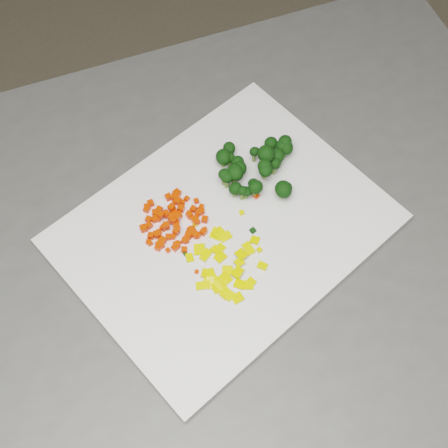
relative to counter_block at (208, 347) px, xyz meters
name	(u,v)px	position (x,y,z in m)	size (l,w,h in m)	color
ground	(282,422)	(0.15, -0.13, -0.45)	(4.00, 4.00, 0.00)	#716550
counter_block	(208,347)	(0.00, 0.00, 0.00)	(1.07, 0.75, 0.90)	#484846
cutting_board	(224,229)	(0.04, 0.01, 0.46)	(0.42, 0.33, 0.01)	silver
carrot_pile	(174,218)	(-0.02, 0.05, 0.47)	(0.09, 0.09, 0.03)	red
pepper_pile	(229,262)	(0.03, -0.04, 0.47)	(0.11, 0.11, 0.01)	#D6BD0B
broccoli_pile	(260,163)	(0.12, 0.08, 0.49)	(0.11, 0.11, 0.05)	black
carrot_cube_0	(196,223)	(0.01, 0.03, 0.46)	(0.01, 0.01, 0.01)	red
carrot_cube_1	(151,236)	(-0.06, 0.04, 0.47)	(0.01, 0.01, 0.01)	red
carrot_cube_2	(177,229)	(-0.02, 0.03, 0.47)	(0.01, 0.01, 0.01)	red
carrot_cube_3	(189,213)	(0.00, 0.05, 0.46)	(0.01, 0.01, 0.01)	red
carrot_cube_4	(173,220)	(-0.02, 0.05, 0.47)	(0.01, 0.01, 0.01)	red
carrot_cube_5	(175,219)	(-0.02, 0.05, 0.47)	(0.01, 0.01, 0.01)	red
carrot_cube_6	(187,199)	(0.01, 0.07, 0.46)	(0.01, 0.01, 0.01)	red
carrot_cube_7	(177,193)	(0.00, 0.09, 0.47)	(0.01, 0.01, 0.01)	red
carrot_cube_8	(183,202)	(0.00, 0.07, 0.46)	(0.01, 0.01, 0.01)	red
carrot_cube_9	(190,229)	(0.00, 0.03, 0.46)	(0.01, 0.01, 0.01)	red
carrot_cube_10	(163,240)	(-0.05, 0.02, 0.47)	(0.01, 0.01, 0.01)	red
carrot_cube_11	(177,194)	(0.00, 0.09, 0.47)	(0.01, 0.01, 0.01)	red
carrot_cube_12	(174,213)	(-0.02, 0.06, 0.47)	(0.01, 0.01, 0.01)	red
carrot_cube_13	(144,228)	(-0.06, 0.05, 0.47)	(0.01, 0.01, 0.01)	red
carrot_cube_14	(193,209)	(0.01, 0.05, 0.47)	(0.01, 0.01, 0.01)	red
carrot_cube_15	(160,245)	(-0.05, 0.02, 0.47)	(0.01, 0.01, 0.01)	red
carrot_cube_16	(147,207)	(-0.05, 0.08, 0.46)	(0.01, 0.01, 0.01)	red
carrot_cube_17	(161,215)	(-0.03, 0.06, 0.47)	(0.01, 0.01, 0.01)	red
carrot_cube_18	(196,201)	(0.02, 0.07, 0.46)	(0.01, 0.01, 0.01)	red
carrot_cube_19	(184,250)	(-0.02, 0.00, 0.46)	(0.01, 0.01, 0.01)	red
carrot_cube_20	(202,211)	(0.02, 0.05, 0.46)	(0.01, 0.01, 0.01)	red
carrot_cube_21	(172,209)	(-0.02, 0.07, 0.46)	(0.01, 0.01, 0.01)	red
carrot_cube_22	(185,240)	(-0.02, 0.01, 0.47)	(0.01, 0.01, 0.01)	red
carrot_cube_23	(189,235)	(-0.01, 0.02, 0.47)	(0.01, 0.01, 0.01)	red
carrot_cube_24	(149,219)	(-0.05, 0.06, 0.47)	(0.01, 0.01, 0.01)	red
carrot_cube_25	(159,210)	(-0.03, 0.07, 0.47)	(0.01, 0.01, 0.01)	red
carrot_cube_26	(157,234)	(-0.05, 0.04, 0.47)	(0.01, 0.01, 0.01)	red
carrot_cube_27	(173,237)	(-0.03, 0.02, 0.46)	(0.01, 0.01, 0.01)	red
carrot_cube_28	(147,210)	(-0.05, 0.08, 0.47)	(0.01, 0.01, 0.01)	red
carrot_cube_29	(159,232)	(-0.05, 0.04, 0.46)	(0.01, 0.01, 0.01)	red
carrot_cube_30	(158,247)	(-0.05, 0.02, 0.47)	(0.01, 0.01, 0.01)	red
carrot_cube_31	(155,213)	(-0.04, 0.07, 0.47)	(0.01, 0.01, 0.01)	red
carrot_cube_32	(168,197)	(-0.01, 0.09, 0.47)	(0.01, 0.01, 0.01)	red
carrot_cube_33	(195,235)	(0.00, 0.02, 0.47)	(0.01, 0.01, 0.01)	red
carrot_cube_34	(176,231)	(-0.02, 0.03, 0.47)	(0.01, 0.01, 0.01)	red
carrot_cube_35	(203,232)	(0.01, 0.02, 0.47)	(0.01, 0.01, 0.01)	red
carrot_cube_36	(148,208)	(-0.05, 0.08, 0.46)	(0.01, 0.01, 0.01)	red
carrot_cube_37	(156,218)	(-0.04, 0.06, 0.47)	(0.01, 0.01, 0.01)	red
carrot_cube_38	(164,228)	(-0.04, 0.04, 0.47)	(0.01, 0.01, 0.01)	red
carrot_cube_39	(189,215)	(0.00, 0.05, 0.47)	(0.01, 0.01, 0.01)	red
carrot_cube_40	(177,217)	(-0.02, 0.05, 0.47)	(0.01, 0.01, 0.01)	red
carrot_cube_41	(143,227)	(-0.06, 0.05, 0.46)	(0.01, 0.01, 0.01)	red
carrot_cube_42	(171,207)	(-0.02, 0.06, 0.47)	(0.01, 0.01, 0.01)	red
carrot_cube_43	(149,226)	(-0.05, 0.05, 0.47)	(0.01, 0.01, 0.01)	red
carrot_cube_44	(181,208)	(0.00, 0.06, 0.47)	(0.01, 0.01, 0.01)	red
carrot_cube_45	(205,219)	(0.02, 0.03, 0.47)	(0.01, 0.01, 0.01)	red
carrot_cube_46	(162,241)	(-0.05, 0.02, 0.47)	(0.01, 0.01, 0.01)	red
carrot_cube_47	(192,230)	(0.00, 0.02, 0.47)	(0.01, 0.01, 0.01)	red
carrot_cube_48	(174,197)	(-0.01, 0.08, 0.47)	(0.01, 0.01, 0.01)	red
carrot_cube_49	(195,220)	(0.01, 0.04, 0.46)	(0.01, 0.01, 0.01)	red
carrot_cube_50	(205,230)	(0.01, 0.02, 0.46)	(0.01, 0.01, 0.01)	red
carrot_cube_51	(174,203)	(-0.01, 0.07, 0.46)	(0.01, 0.01, 0.01)	red
carrot_cube_52	(174,221)	(-0.02, 0.05, 0.47)	(0.01, 0.01, 0.01)	red
carrot_cube_53	(150,243)	(-0.06, 0.03, 0.46)	(0.01, 0.01, 0.01)	red
carrot_cube_54	(176,198)	(0.00, 0.08, 0.47)	(0.01, 0.01, 0.01)	red
carrot_cube_55	(160,242)	(-0.05, 0.02, 0.46)	(0.01, 0.01, 0.01)	red
carrot_cube_56	(177,245)	(-0.03, 0.01, 0.47)	(0.01, 0.01, 0.01)	red
carrot_cube_57	(187,239)	(-0.01, 0.01, 0.47)	(0.01, 0.01, 0.01)	red
carrot_cube_58	(166,214)	(-0.03, 0.06, 0.47)	(0.01, 0.01, 0.01)	red
carrot_cube_59	(160,244)	(-0.05, 0.02, 0.47)	(0.01, 0.01, 0.01)	red
carrot_cube_60	(199,213)	(0.02, 0.05, 0.47)	(0.01, 0.01, 0.01)	red
carrot_cube_61	(202,207)	(0.02, 0.05, 0.46)	(0.01, 0.01, 0.01)	red
carrot_cube_62	(148,242)	(-0.06, 0.03, 0.46)	(0.01, 0.01, 0.01)	red
carrot_cube_63	(191,217)	(0.00, 0.04, 0.46)	(0.01, 0.01, 0.01)	red
carrot_cube_64	(178,201)	(0.00, 0.07, 0.47)	(0.01, 0.01, 0.01)	red
carrot_cube_65	(168,250)	(-0.04, 0.01, 0.46)	(0.01, 0.01, 0.01)	red
carrot_cube_66	(166,225)	(-0.03, 0.04, 0.47)	(0.01, 0.01, 0.01)	red
carrot_cube_67	(172,218)	(-0.02, 0.05, 0.47)	(0.01, 0.01, 0.01)	red
carrot_cube_68	(198,235)	(0.00, 0.01, 0.46)	(0.01, 0.01, 0.01)	red
carrot_cube_69	(194,219)	(0.01, 0.04, 0.46)	(0.01, 0.01, 0.01)	red
carrot_cube_70	(172,216)	(-0.02, 0.05, 0.47)	(0.01, 0.01, 0.01)	red
carrot_cube_71	(168,237)	(-0.04, 0.03, 0.46)	(0.01, 0.01, 0.01)	red
carrot_cube_72	(151,203)	(-0.04, 0.09, 0.47)	(0.01, 0.01, 0.01)	red
carrot_cube_73	(178,244)	(-0.03, 0.01, 0.46)	(0.01, 0.01, 0.01)	red
carrot_cube_74	(176,225)	(-0.02, 0.04, 0.47)	(0.01, 0.01, 0.01)	red
carrot_cube_75	(196,221)	(0.01, 0.03, 0.47)	(0.01, 0.01, 0.01)	red
carrot_cube_76	(179,215)	(-0.01, 0.05, 0.47)	(0.01, 0.01, 0.01)	red
carrot_cube_77	(175,248)	(-0.03, 0.01, 0.47)	(0.01, 0.01, 0.01)	red
carrot_cube_78	(171,218)	(-0.02, 0.05, 0.47)	(0.01, 0.01, 0.01)	red
carrot_cube_79	(179,202)	(0.00, 0.07, 0.46)	(0.01, 0.01, 0.01)	red
carrot_cube_80	(158,218)	(-0.04, 0.06, 0.47)	(0.01, 0.01, 0.01)	red
carrot_cube_81	(154,220)	(-0.05, 0.06, 0.46)	(0.01, 0.01, 0.01)	red
pepper_chunk_0	(236,273)	(0.03, -0.06, 0.46)	(0.01, 0.01, 0.00)	#D6BD0B
pepper_chunk_1	(218,232)	(0.03, 0.01, 0.46)	(0.02, 0.01, 0.00)	#D6BD0B
pepper_chunk_2	(227,270)	(0.02, -0.05, 0.46)	(0.01, 0.01, 0.00)	#D6BD0B
pepper_chunk_3	(217,234)	(0.03, 0.01, 0.46)	(0.02, 0.02, 0.00)	#D6BD0B
pepper_chunk_4	(255,240)	(0.07, -0.02, 0.46)	(0.01, 0.01, 0.00)	#D6BD0B
pepper_chunk_5	(223,285)	(0.01, -0.07, 0.46)	(0.02, 0.01, 0.00)	#D6BD0B
pepper_chunk_6	(250,283)	(0.04, -0.08, 0.46)	(0.01, 0.01, 0.00)	#D6BD0B
pepper_chunk_7	(220,257)	(0.02, -0.03, 0.46)	(0.02, 0.01, 0.00)	#D6BD0B
pepper_chunk_8	(190,258)	(-0.02, -0.01, 0.46)	(0.01, 0.01, 0.00)	#D6BD0B
pepper_chunk_9	(239,284)	(0.03, -0.07, 0.46)	(0.01, 0.01, 0.00)	#D6BD0B
pepper_chunk_10	(211,274)	(0.00, -0.05, 0.46)	(0.01, 0.02, 0.00)	#D6BD0B
pepper_chunk_11	(220,248)	(0.02, -0.02, 0.46)	(0.01, 0.01, 0.00)	#D6BD0B
pepper_chunk_12	(206,255)	(0.00, -0.02, 0.46)	(0.02, 0.01, 0.00)	#D6BD0B
pepper_chunk_13	(203,286)	(-0.02, -0.06, 0.46)	(0.02, 0.01, 0.00)	#D6BD0B
pepper_chunk_14	(210,283)	(-0.01, -0.06, 0.46)	(0.02, 0.01, 0.00)	#D6BD0B
pepper_chunk_15	(217,287)	(0.00, -0.07, 0.46)	(0.02, 0.01, 0.00)	#D6BD0B
pepper_chunk_16	(217,285)	(0.00, -0.06, 0.46)	(0.02, 0.01, 0.00)	#D6BD0B
pepper_chunk_17	(238,298)	(0.02, -0.09, 0.46)	(0.01, 0.01, 0.00)	#D6BD0B
pepper_chunk_18	(211,280)	(-0.01, -0.05, 0.46)	(0.02, 0.02, 0.00)	#D6BD0B
pepper_chunk_19	(241,254)	(0.04, -0.04, 0.47)	(0.02, 0.01, 0.00)	#D6BD0B
pepper_chunk_20	(238,272)	(0.03, -0.06, 0.47)	(0.01, 0.02, 0.00)	#D6BD0B
pepper_chunk_21	(229,295)	(0.01, -0.08, 0.46)	(0.01, 0.01, 0.00)	#D6BD0B
pepper_chunk_22	(200,249)	(0.00, -0.01, 0.46)	(0.02, 0.02, 0.00)	#D6BD0B
pepper_chunk_23	(262,266)	(0.07, -0.06, 0.46)	(0.01, 0.01, 0.00)	#D6BD0B
pepper_chunk_24	(207,274)	(-0.01, -0.04, 0.46)	(0.01, 0.02, 0.00)	#D6BD0B
pepper_chunk_25	(248,249)	(0.06, -0.03, 0.46)	(0.02, 0.01, 0.00)	#D6BD0B
pepper_chunk_26	(225,237)	(0.04, 0.00, 0.46)	(0.01, 0.02, 0.00)	#D6BD0B
pepper_chunk_27	(226,293)	(0.00, -0.08, 0.46)	(0.01, 0.01, 0.00)	#D6BD0B
pepper_chunk_28	(248,286)	(0.04, -0.08, 0.46)	(0.01, 0.01, 0.00)	#D6BD0B
pepper_chunk_29	(216,250)	(0.02, -0.02, 0.46)	(0.01, 0.01, 0.00)	#D6BD0B
pepper_chunk_30	(239,262)	(0.04, -0.05, 0.47)	(0.01, 0.01, 0.00)	#D6BD0B
pepper_chunk_31	(224,279)	(0.01, -0.06, 0.46)	(0.02, 0.02, 0.00)	#D6BD0B
broccoli_floret_0	(237,165)	(0.10, 0.09, 0.48)	(0.02, 0.02, 0.03)	black
broccoli_floret_1	(281,149)	(0.17, 0.09, 0.48)	(0.02, 0.02, 0.03)	black
broccoli_floret_2	(282,191)	(0.14, 0.03, 0.48)	(0.03, 0.03, 0.03)	black
broccoli_floret_3	(227,181)	(0.07, 0.07, 0.48)	(0.02, 0.02, 0.03)	black
broccoli_floret_4	(229,150)	(0.09, 0.12, 0.47)	(0.02, 0.02, 0.02)	black
broccoli_floret_5	(253,185)	(0.10, 0.05, 0.47)	(0.02, 0.02, 0.02)	black
broccoli_floret_6	(242,194)	(0.08, 0.05, 0.47)	(0.02, 0.02, 0.03)	black
broccoli_floret_7	(235,175)	(0.08, 0.08, 0.48)	(0.03, 0.03, 0.04)	black
broccoli_floret_8	(265,172)	(0.12, 0.06, 0.49)	(0.03, 0.03, 0.03)	black
broccoli_floret_9	(235,190)	(0.08, 0.05, 0.47)	(0.03, 0.03, 0.03)	black
broccoli_floret_10	(224,178)	(0.07, 0.08, 0.48)	(0.02, 0.02, 0.03)	black
broccoli_floret_11	(223,159)	(0.08, 0.11, 0.48)	(0.03, 0.03, 0.03)	black
broccoli_floret_12	(264,170)	(0.12, 0.06, 0.49)	(0.03, 0.03, 0.03)	black
broccoli_floret_13	(230,160)	(0.09, 0.11, 0.47)	(0.02, 0.02, 0.02)	black
broccoli_floret_14	(276,158)	(0.15, 0.08, 0.48)	(0.03, 0.03, 0.03)	black
broccoli_floret_15	(246,194)	(0.09, 0.04, 0.47)	(0.02, 0.02, 0.02)	black
broccoli_floret_16	(274,167)	(0.14, 0.07, 0.48)	(0.02, 0.02, 0.03)	black
broccoli_floret_17	(239,171)	(0.09, 0.08, 0.48)	(0.03, 0.03, 0.03)	black
broccoli_floret_18	(270,145)	(0.15, 0.11, 0.47)	(0.03, 0.03, 0.02)	black
broccoli_floret_19	(254,155)	(0.12, 0.10, 0.48)	(0.02, 0.02, 0.03)	black
broccoli_floret_20	(285,190)	(0.14, 0.03, 0.47)	(0.03, 0.03, 0.02)	black
broccoli_floret_21	(284,145)	(0.17, 0.10, 0.48)	(0.03, 0.03, 0.03)	black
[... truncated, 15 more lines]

